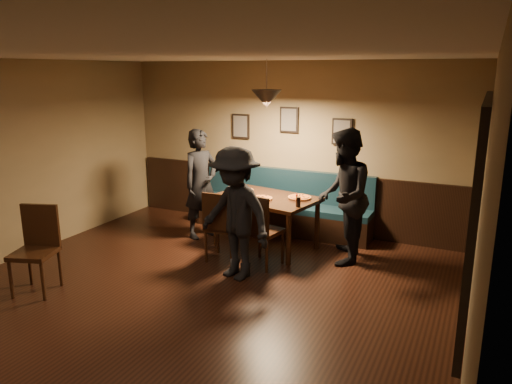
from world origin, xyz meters
TOP-DOWN VIEW (x-y plane):
  - floor at (0.00, 0.00)m, footprint 7.00×7.00m
  - ceiling at (0.00, 0.00)m, footprint 7.00×7.00m
  - wall_back at (0.00, 3.50)m, footprint 6.00×0.00m
  - wall_right at (3.00, 0.00)m, footprint 0.00×7.00m
  - wainscot at (0.00, 3.47)m, footprint 5.88×0.06m
  - booth_bench at (0.00, 3.20)m, footprint 3.00×0.60m
  - window_frame at (2.96, 0.50)m, footprint 0.06×2.56m
  - window_glass at (2.93, 0.50)m, footprint 0.00×2.40m
  - picture_left at (-0.90, 3.47)m, footprint 0.32×0.04m
  - picture_center at (0.00, 3.47)m, footprint 0.32×0.04m
  - picture_right at (0.90, 3.47)m, footprint 0.32×0.04m
  - pendant_lamp at (0.07, 2.39)m, footprint 0.44×0.44m
  - dining_table at (0.07, 2.39)m, footprint 1.64×1.22m
  - chair_near_left at (-0.25, 1.67)m, footprint 0.48×0.48m
  - chair_near_right at (0.33, 1.73)m, footprint 0.53×0.53m
  - diner_left at (-1.07, 2.40)m, footprint 0.62×0.75m
  - diner_right at (1.27, 2.35)m, footprint 0.89×1.05m
  - diner_front at (0.18, 1.20)m, footprint 1.26×0.94m
  - pizza_a at (-0.39, 2.50)m, footprint 0.48×0.48m
  - pizza_b at (0.08, 2.22)m, footprint 0.41×0.41m
  - pizza_c at (0.57, 2.50)m, footprint 0.41×0.41m
  - soda_glass at (0.71, 2.08)m, footprint 0.08×0.08m
  - tabasco_bottle at (0.59, 2.33)m, footprint 0.03×0.03m
  - napkin_a at (-0.56, 2.66)m, footprint 0.17×0.17m
  - napkin_b at (-0.50, 2.10)m, footprint 0.16×0.16m
  - cutlery_set at (0.02, 1.98)m, footprint 0.18×0.05m
  - cafe_chair_far at (-1.80, -0.25)m, footprint 0.60×0.60m

SIDE VIEW (x-z plane):
  - floor at x=0.00m, z-range 0.00..0.00m
  - dining_table at x=0.07m, z-range 0.00..0.80m
  - wainscot at x=0.00m, z-range 0.00..1.00m
  - booth_bench at x=0.00m, z-range 0.00..1.00m
  - chair_near_left at x=-0.25m, z-range 0.00..1.02m
  - chair_near_right at x=0.33m, z-range 0.00..1.03m
  - cafe_chair_far at x=-1.80m, z-range 0.00..1.06m
  - cutlery_set at x=0.02m, z-range 0.80..0.80m
  - napkin_b at x=-0.50m, z-range 0.80..0.80m
  - napkin_a at x=-0.56m, z-range 0.80..0.80m
  - pizza_b at x=0.08m, z-range 0.80..0.83m
  - pizza_c at x=0.57m, z-range 0.80..0.84m
  - pizza_a at x=-0.39m, z-range 0.80..0.84m
  - tabasco_bottle at x=0.59m, z-range 0.80..0.92m
  - diner_front at x=0.18m, z-range 0.00..1.73m
  - soda_glass at x=0.71m, z-range 0.80..0.94m
  - diner_left at x=-1.07m, z-range 0.00..1.76m
  - diner_right at x=1.27m, z-range 0.00..1.89m
  - wall_back at x=0.00m, z-range -1.60..4.40m
  - wall_right at x=3.00m, z-range -2.10..4.90m
  - window_frame at x=2.96m, z-range 0.57..2.43m
  - window_glass at x=2.93m, z-range 0.30..2.70m
  - picture_left at x=-0.90m, z-range 1.49..1.91m
  - picture_right at x=0.90m, z-range 1.49..1.91m
  - picture_center at x=0.00m, z-range 1.64..2.06m
  - pendant_lamp at x=0.07m, z-range 2.12..2.38m
  - ceiling at x=0.00m, z-range 2.80..2.80m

